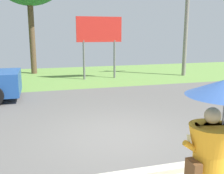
{
  "coord_description": "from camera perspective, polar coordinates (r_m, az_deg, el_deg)",
  "views": [
    {
      "loc": [
        -1.87,
        -6.25,
        2.68
      ],
      "look_at": [
        0.16,
        1.0,
        1.1
      ],
      "focal_mm": 42.52,
      "sensor_mm": 36.0,
      "label": 1
    }
  ],
  "objects": [
    {
      "name": "ground_plane",
      "position": [
        9.78,
        -3.96,
        -4.4
      ],
      "size": [
        40.0,
        22.0,
        0.2
      ],
      "color": "#565451"
    },
    {
      "name": "roadside_billboard",
      "position": [
        15.24,
        -2.76,
        11.33
      ],
      "size": [
        2.6,
        0.12,
        3.5
      ],
      "color": "slate",
      "rests_on": "ground_plane"
    },
    {
      "name": "utility_pole",
      "position": [
        16.98,
        15.74,
        14.14
      ],
      "size": [
        1.8,
        0.24,
        6.64
      ],
      "color": "gray",
      "rests_on": "ground_plane"
    },
    {
      "name": "monk_pedestrian",
      "position": [
        3.95,
        20.83,
        -12.2
      ],
      "size": [
        1.1,
        1.05,
        2.13
      ],
      "rotation": [
        0.0,
        0.0,
        -0.14
      ],
      "color": "orange",
      "rests_on": "ground_plane"
    }
  ]
}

